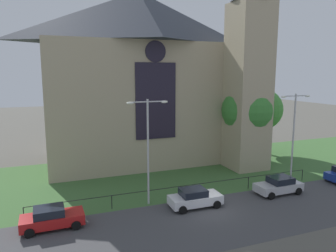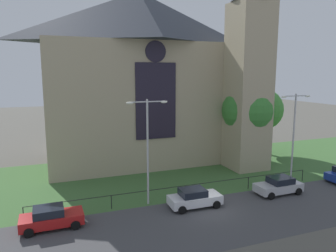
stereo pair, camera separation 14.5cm
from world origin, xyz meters
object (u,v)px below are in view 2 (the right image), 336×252
at_px(parked_car_red, 51,218).
at_px(tree_right_near, 248,111).
at_px(streetlamp_near, 148,139).
at_px(tree_right_far, 262,110).
at_px(parked_car_white, 194,198).
at_px(parked_car_silver, 279,186).
at_px(church_building, 148,76).
at_px(streetlamp_far, 294,128).

bearing_deg(parked_car_red, tree_right_near, 20.00).
relative_size(streetlamp_near, parked_car_red, 2.04).
bearing_deg(tree_right_far, parked_car_white, -140.70).
relative_size(parked_car_red, parked_car_silver, 1.00).
distance_m(tree_right_far, parked_car_silver, 16.01).
relative_size(church_building, parked_car_white, 6.16).
bearing_deg(parked_car_red, parked_car_white, -2.21).
height_order(tree_right_far, tree_right_near, tree_right_near).
xyz_separation_m(tree_right_near, streetlamp_near, (-13.76, -6.47, -0.99)).
relative_size(tree_right_near, streetlamp_near, 1.09).
bearing_deg(tree_right_near, parked_car_white, -141.50).
bearing_deg(streetlamp_near, parked_car_silver, -9.26).
distance_m(tree_right_far, tree_right_near, 7.26).
bearing_deg(church_building, streetlamp_far, -52.18).
bearing_deg(parked_car_white, parked_car_red, 179.15).
xyz_separation_m(tree_right_far, tree_right_near, (-5.48, -4.73, 0.59)).
distance_m(streetlamp_far, parked_car_silver, 5.92).
bearing_deg(tree_right_far, parked_car_silver, -120.48).
bearing_deg(parked_car_red, tree_right_far, 24.80).
height_order(tree_right_near, parked_car_white, tree_right_near).
height_order(tree_right_far, streetlamp_near, tree_right_far).
xyz_separation_m(church_building, tree_right_near, (9.62, -6.94, -3.84)).
distance_m(streetlamp_far, parked_car_red, 22.58).
xyz_separation_m(streetlamp_far, parked_car_red, (-22.02, -1.59, -4.75)).
xyz_separation_m(tree_right_near, streetlamp_far, (0.78, -6.47, -0.93)).
distance_m(tree_right_far, streetlamp_far, 12.15).
xyz_separation_m(church_building, parked_car_silver, (7.41, -15.29, -9.53)).
xyz_separation_m(tree_right_far, parked_car_red, (-26.72, -12.78, -5.10)).
xyz_separation_m(tree_right_far, parked_car_silver, (-7.70, -13.08, -5.10)).
height_order(tree_right_far, streetlamp_far, streetlamp_far).
bearing_deg(streetlamp_far, streetlamp_near, 180.00).
bearing_deg(parked_car_silver, parked_car_red, -1.39).
bearing_deg(church_building, streetlamp_near, -107.15).
relative_size(tree_right_near, parked_car_silver, 2.23).
distance_m(tree_right_near, parked_car_silver, 10.34).
bearing_deg(church_building, tree_right_far, -8.31).
relative_size(streetlamp_far, parked_car_white, 2.06).
height_order(streetlamp_near, parked_car_red, streetlamp_near).
relative_size(tree_right_near, streetlamp_far, 1.08).
bearing_deg(parked_car_white, church_building, 87.42).
bearing_deg(tree_right_far, streetlamp_far, -112.78).
bearing_deg(streetlamp_near, church_building, 72.85).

